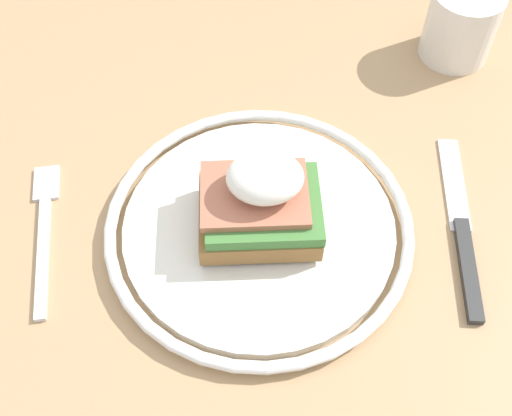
{
  "coord_description": "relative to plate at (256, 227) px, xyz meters",
  "views": [
    {
      "loc": [
        0.0,
        -0.28,
        1.2
      ],
      "look_at": [
        0.01,
        0.01,
        0.78
      ],
      "focal_mm": 45.0,
      "sensor_mm": 36.0,
      "label": 1
    }
  ],
  "objects": [
    {
      "name": "plate",
      "position": [
        0.0,
        0.0,
        0.0
      ],
      "size": [
        0.26,
        0.26,
        0.02
      ],
      "color": "silver",
      "rests_on": "dining_table"
    },
    {
      "name": "sandwich",
      "position": [
        0.0,
        0.0,
        0.03
      ],
      "size": [
        0.1,
        0.08,
        0.07
      ],
      "color": "olive",
      "rests_on": "plate"
    },
    {
      "name": "knife",
      "position": [
        0.17,
        -0.01,
        -0.01
      ],
      "size": [
        0.03,
        0.19,
        0.01
      ],
      "color": "#2D2D2D",
      "rests_on": "dining_table"
    },
    {
      "name": "dining_table",
      "position": [
        -0.01,
        -0.01,
        -0.12
      ],
      "size": [
        1.1,
        0.75,
        0.74
      ],
      "color": "tan",
      "rests_on": "ground_plane"
    },
    {
      "name": "fork",
      "position": [
        -0.18,
        0.01,
        -0.01
      ],
      "size": [
        0.03,
        0.15,
        0.0
      ],
      "color": "silver",
      "rests_on": "dining_table"
    },
    {
      "name": "cup",
      "position": [
        0.21,
        0.21,
        0.03
      ],
      "size": [
        0.07,
        0.07,
        0.07
      ],
      "color": "white",
      "rests_on": "dining_table"
    }
  ]
}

